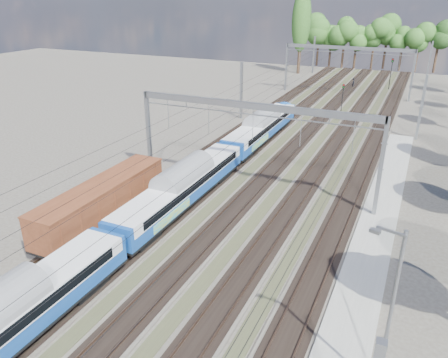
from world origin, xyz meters
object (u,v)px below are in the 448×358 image
at_px(signal_near, 343,96).
at_px(lamp_post, 389,311).
at_px(worker, 353,83).
at_px(emu_train, 181,184).
at_px(signal_far, 391,70).
at_px(freight_boxcar, 103,201).

height_order(signal_near, lamp_post, lamp_post).
bearing_deg(worker, emu_train, 158.44).
bearing_deg(emu_train, signal_near, 79.73).
relative_size(worker, lamp_post, 0.21).
relative_size(signal_near, signal_far, 0.84).
bearing_deg(signal_far, emu_train, -76.91).
relative_size(emu_train, signal_near, 12.05).
bearing_deg(worker, signal_far, -95.39).
bearing_deg(signal_near, lamp_post, -65.09).
height_order(worker, signal_far, signal_far).
height_order(emu_train, signal_far, signal_far).
bearing_deg(emu_train, signal_far, 79.46).
distance_m(freight_boxcar, lamp_post, 24.45).
bearing_deg(worker, lamp_post, 173.22).
xyz_separation_m(emu_train, signal_near, (6.91, 38.16, 0.72)).
relative_size(emu_train, freight_boxcar, 4.35).
relative_size(emu_train, signal_far, 10.07).
xyz_separation_m(emu_train, freight_boxcar, (-4.50, -5.23, -0.28)).
relative_size(emu_train, lamp_post, 6.68).
relative_size(emu_train, worker, 31.13).
xyz_separation_m(worker, signal_near, (1.99, -23.42, 2.23)).
bearing_deg(signal_near, worker, 107.16).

